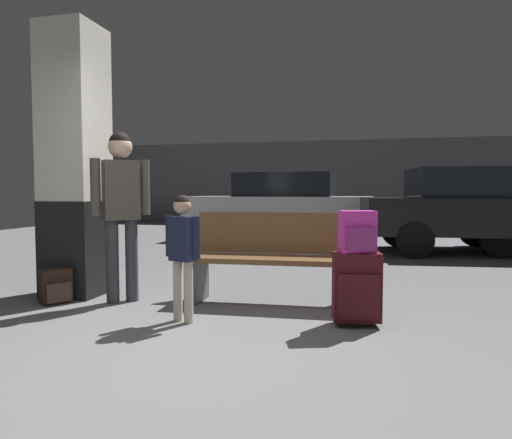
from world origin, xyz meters
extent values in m
cube|color=slate|center=(0.00, 4.00, -0.05)|extent=(18.00, 18.00, 0.10)
cube|color=#565658|center=(0.00, 12.86, 1.40)|extent=(18.00, 0.12, 2.80)
cube|color=black|center=(-1.87, 1.62, 0.50)|extent=(0.57, 0.57, 1.00)
cube|color=silver|center=(-1.87, 1.62, 1.91)|extent=(0.56, 0.56, 1.82)
cube|color=brown|center=(0.22, 1.67, 0.44)|extent=(1.62, 0.52, 0.05)
cube|color=brown|center=(0.21, 1.92, 0.68)|extent=(1.60, 0.19, 0.42)
cube|color=#4C4C51|center=(-0.50, 1.63, 0.21)|extent=(0.10, 0.40, 0.41)
cube|color=#4C4C51|center=(0.94, 1.70, 0.21)|extent=(0.10, 0.40, 0.41)
cube|color=#471419|center=(1.05, 1.12, 0.32)|extent=(0.41, 0.26, 0.56)
cube|color=#471419|center=(1.07, 1.01, 0.26)|extent=(0.34, 0.08, 0.36)
cube|color=#A5A5AA|center=(1.04, 1.20, 0.59)|extent=(0.14, 0.05, 0.02)
cylinder|color=black|center=(0.88, 1.18, 0.02)|extent=(0.03, 0.05, 0.04)
cylinder|color=black|center=(1.20, 1.23, 0.02)|extent=(0.03, 0.05, 0.04)
cube|color=#D833A5|center=(1.05, 1.12, 0.77)|extent=(0.31, 0.24, 0.34)
cube|color=#8E2B70|center=(1.08, 1.03, 0.72)|extent=(0.23, 0.10, 0.19)
cylinder|color=black|center=(1.05, 1.12, 0.93)|extent=(0.06, 0.04, 0.02)
cylinder|color=beige|center=(-0.31, 0.88, 0.26)|extent=(0.08, 0.08, 0.52)
cylinder|color=beige|center=(-0.42, 0.92, 0.26)|extent=(0.08, 0.08, 0.52)
cube|color=#191E38|center=(-0.37, 0.90, 0.71)|extent=(0.24, 0.19, 0.37)
cylinder|color=#191E38|center=(-0.23, 0.85, 0.72)|extent=(0.06, 0.06, 0.35)
cylinder|color=#191E38|center=(-0.51, 0.95, 0.72)|extent=(0.06, 0.06, 0.35)
sphere|color=tan|center=(-0.37, 0.90, 0.98)|extent=(0.15, 0.15, 0.15)
sphere|color=black|center=(-0.37, 0.90, 1.00)|extent=(0.14, 0.14, 0.14)
cylinder|color=red|center=(-0.40, 1.03, 0.72)|extent=(0.06, 0.06, 0.10)
cylinder|color=red|center=(-0.40, 1.03, 0.80)|extent=(0.01, 0.01, 0.06)
cylinder|color=#38383D|center=(-1.16, 1.48, 0.41)|extent=(0.12, 0.12, 0.82)
cylinder|color=#38383D|center=(-1.30, 1.36, 0.41)|extent=(0.12, 0.12, 0.82)
cube|color=#4C473D|center=(-1.23, 1.42, 1.11)|extent=(0.38, 0.37, 0.58)
cylinder|color=#4C473D|center=(-1.05, 1.58, 1.14)|extent=(0.10, 0.10, 0.55)
cylinder|color=#4C473D|center=(-1.41, 1.26, 1.14)|extent=(0.10, 0.10, 0.55)
sphere|color=beige|center=(-1.23, 1.42, 1.54)|extent=(0.23, 0.23, 0.23)
sphere|color=black|center=(-1.23, 1.42, 1.57)|extent=(0.21, 0.21, 0.21)
cube|color=black|center=(-1.85, 1.22, 0.17)|extent=(0.29, 0.32, 0.34)
cube|color=#423328|center=(-1.77, 1.17, 0.12)|extent=(0.16, 0.20, 0.19)
cylinder|color=black|center=(-1.85, 1.22, 0.33)|extent=(0.05, 0.06, 0.02)
cube|color=silver|center=(-0.75, 7.54, 0.67)|extent=(4.15, 1.82, 0.64)
cube|color=black|center=(-0.60, 7.53, 1.25)|extent=(2.15, 1.60, 0.52)
cylinder|color=black|center=(-2.08, 6.78, 0.30)|extent=(0.61, 0.22, 0.60)
cylinder|color=black|center=(-2.03, 8.38, 0.30)|extent=(0.61, 0.22, 0.60)
cylinder|color=black|center=(0.52, 6.70, 0.30)|extent=(0.61, 0.22, 0.60)
cylinder|color=black|center=(0.57, 8.30, 0.30)|extent=(0.61, 0.22, 0.60)
cylinder|color=black|center=(3.27, 7.22, 0.30)|extent=(0.60, 0.21, 0.60)
cylinder|color=black|center=(3.30, 5.62, 0.30)|extent=(0.60, 0.21, 0.60)
cube|color=black|center=(3.13, 6.15, 0.67)|extent=(4.25, 2.11, 0.64)
cube|color=black|center=(2.99, 6.14, 1.25)|extent=(2.25, 1.75, 0.52)
cylinder|color=black|center=(1.76, 6.82, 0.30)|extent=(0.62, 0.26, 0.60)
cylinder|color=black|center=(1.92, 5.22, 0.30)|extent=(0.62, 0.26, 0.60)
camera|label=1|loc=(1.10, -2.67, 1.10)|focal=32.16mm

